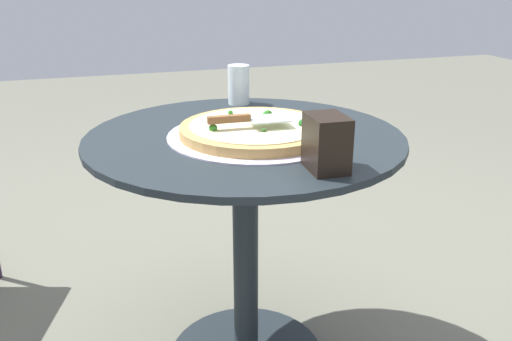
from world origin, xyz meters
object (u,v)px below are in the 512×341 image
object	(u,v)px
patio_table	(245,206)
pizza_on_tray	(256,130)
pizza_server	(248,119)
drinking_cup	(239,85)
napkin_dispenser	(327,143)

from	to	relation	value
patio_table	pizza_on_tray	size ratio (longest dim) A/B	1.82
pizza_on_tray	pizza_server	distance (m)	0.06
pizza_server	pizza_on_tray	bearing A→B (deg)	-48.37
drinking_cup	patio_table	bearing A→B (deg)	166.78
patio_table	pizza_on_tray	xyz separation A→B (m)	(-0.02, -0.02, 0.23)
pizza_on_tray	patio_table	bearing A→B (deg)	44.79
pizza_on_tray	napkin_dispenser	bearing A→B (deg)	-166.53
pizza_on_tray	pizza_server	bearing A→B (deg)	131.63
pizza_server	drinking_cup	size ratio (longest dim) A/B	1.70
patio_table	pizza_server	bearing A→B (deg)	173.73
drinking_cup	pizza_server	bearing A→B (deg)	167.66
drinking_cup	pizza_on_tray	bearing A→B (deg)	171.30
pizza_on_tray	napkin_dispenser	world-z (taller)	napkin_dispenser
pizza_on_tray	napkin_dispenser	xyz separation A→B (m)	(-0.29, -0.07, 0.05)
napkin_dispenser	pizza_server	bearing A→B (deg)	-156.69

